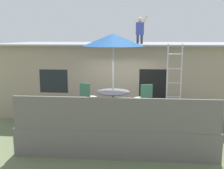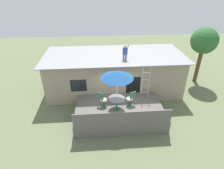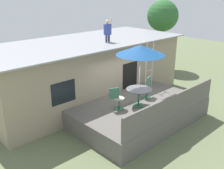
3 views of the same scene
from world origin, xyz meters
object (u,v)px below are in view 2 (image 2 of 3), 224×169
Objects in this scene: person_figure at (125,51)px; patio_chair_right at (131,99)px; patio_chair_left at (102,99)px; backyard_tree at (204,41)px; patio_umbrella at (117,75)px; step_ladder at (146,83)px; patio_table at (117,101)px.

patio_chair_right is at bearing -87.74° from person_figure.
backyard_tree is at bearing 49.74° from patio_chair_left.
step_ladder is (2.03, 1.15, -1.25)m from patio_umbrella.
patio_chair_right is at bearing 19.44° from patio_table.
backyard_tree is (7.39, 4.47, 2.19)m from patio_table.
backyard_tree reaches higher than patio_chair_right.
person_figure is at bearing 78.09° from patio_chair_left.
person_figure reaches higher than step_ladder.
patio_chair_left and patio_chair_right have the same top height.
backyard_tree reaches higher than patio_chair_left.
person_figure is 1.21× the size of patio_chair_left.
patio_umbrella is (0.00, 0.00, 1.76)m from patio_table.
step_ladder is 1.50m from patio_chair_right.
patio_table is 3.64m from person_figure.
patio_umbrella is 2.11m from patio_chair_left.
person_figure is at bearing -107.18° from patio_chair_right.
person_figure is (-1.19, 1.64, 1.66)m from step_ladder.
patio_umbrella reaches higher than patio_chair_right.
person_figure is 0.24× the size of backyard_tree.
backyard_tree is (8.25, 4.09, 2.32)m from patio_chair_left.
backyard_tree reaches higher than step_ladder.
step_ladder is at bearing -54.15° from person_figure.
backyard_tree is at bearing 14.38° from person_figure.
patio_chair_left is 1.81m from patio_chair_right.
person_figure is at bearing 73.13° from patio_umbrella.
step_ladder reaches higher than patio_chair_right.
patio_chair_right is (0.94, 0.33, -1.89)m from patio_umbrella.
patio_table is 1.13× the size of patio_chair_left.
patio_umbrella is at bearing -106.87° from person_figure.
patio_chair_right is (-1.09, -0.81, -0.64)m from step_ladder.
patio_chair_right is at bearing -147.34° from backyard_tree.
patio_chair_left is 1.00× the size of patio_chair_right.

